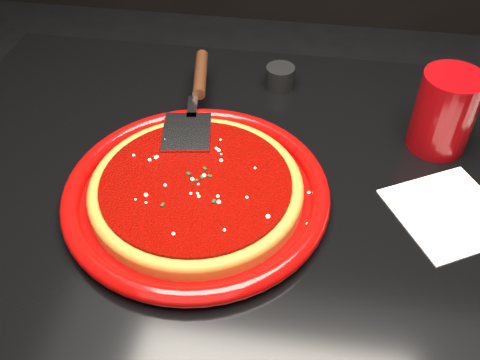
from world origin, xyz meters
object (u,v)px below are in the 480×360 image
at_px(ramekin, 280,77).
at_px(plate, 197,192).
at_px(table, 274,324).
at_px(cup, 445,112).
at_px(pizza_server, 196,98).

bearing_deg(ramekin, plate, -106.24).
distance_m(table, ramekin, 0.49).
height_order(table, cup, cup).
bearing_deg(cup, ramekin, 154.17).
bearing_deg(pizza_server, ramekin, 35.39).
bearing_deg(table, cup, 32.37).
xyz_separation_m(plate, ramekin, (0.09, 0.32, 0.01)).
relative_size(cup, ramekin, 2.48).
distance_m(table, plate, 0.41).
bearing_deg(plate, ramekin, 73.76).
xyz_separation_m(table, plate, (-0.13, -0.04, 0.39)).
distance_m(plate, pizza_server, 0.19).
height_order(plate, cup, cup).
distance_m(pizza_server, cup, 0.40).
bearing_deg(cup, pizza_server, 179.75).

